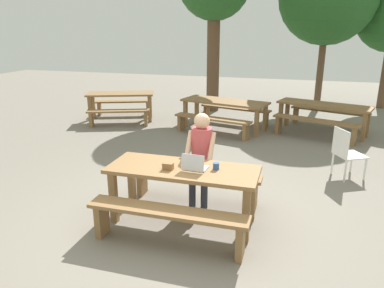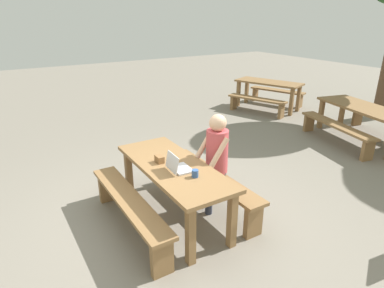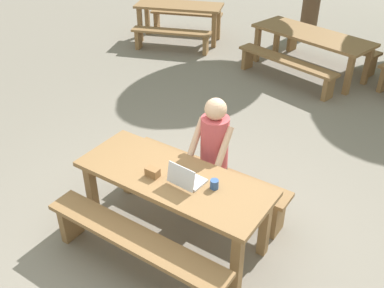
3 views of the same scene
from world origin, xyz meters
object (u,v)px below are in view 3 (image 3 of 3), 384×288
object	(u,v)px
person_seated	(213,148)
picnic_table_rear	(312,39)
laptop	(186,178)
small_pouch	(153,172)
coffee_mug	(214,184)
picnic_table_mid	(179,11)
picnic_table_front	(174,185)

from	to	relation	value
person_seated	picnic_table_rear	size ratio (longest dim) A/B	0.59
laptop	picnic_table_rear	size ratio (longest dim) A/B	0.14
person_seated	small_pouch	bearing A→B (deg)	-109.83
coffee_mug	person_seated	distance (m)	0.62
person_seated	picnic_table_mid	xyz separation A→B (m)	(-3.47, 4.31, -0.16)
picnic_table_front	small_pouch	xyz separation A→B (m)	(-0.16, -0.11, 0.16)
picnic_table_mid	picnic_table_rear	xyz separation A→B (m)	(2.97, -0.08, -0.01)
picnic_table_front	coffee_mug	distance (m)	0.46
laptop	small_pouch	bearing A→B (deg)	18.38
small_pouch	picnic_table_mid	distance (m)	5.96
picnic_table_front	laptop	bearing A→B (deg)	-8.78
coffee_mug	picnic_table_rear	distance (m)	4.83
picnic_table_front	laptop	distance (m)	0.24
coffee_mug	picnic_table_mid	bearing A→B (deg)	128.25
person_seated	picnic_table_front	bearing A→B (deg)	-98.56
laptop	picnic_table_rear	world-z (taller)	laptop
small_pouch	coffee_mug	world-z (taller)	coffee_mug
person_seated	coffee_mug	bearing A→B (deg)	-57.13
laptop	person_seated	bearing A→B (deg)	-78.89
person_seated	picnic_table_rear	xyz separation A→B (m)	(-0.50, 4.23, -0.17)
picnic_table_front	picnic_table_rear	size ratio (longest dim) A/B	0.85
picnic_table_mid	small_pouch	bearing A→B (deg)	-78.02
picnic_table_front	small_pouch	bearing A→B (deg)	-145.69
small_pouch	coffee_mug	bearing A→B (deg)	16.31
laptop	small_pouch	size ratio (longest dim) A/B	2.38
picnic_table_rear	picnic_table_mid	bearing A→B (deg)	-167.78
picnic_table_front	person_seated	distance (m)	0.61
laptop	small_pouch	distance (m)	0.34
coffee_mug	picnic_table_rear	size ratio (longest dim) A/B	0.04
picnic_table_mid	picnic_table_rear	size ratio (longest dim) A/B	0.85
small_pouch	laptop	bearing A→B (deg)	14.57
laptop	small_pouch	xyz separation A→B (m)	(-0.33, -0.09, -0.01)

